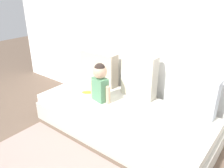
{
  "coord_description": "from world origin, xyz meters",
  "views": [
    {
      "loc": [
        1.38,
        -1.95,
        1.72
      ],
      "look_at": [
        -0.15,
        0.0,
        0.62
      ],
      "focal_mm": 36.39,
      "sensor_mm": 36.0,
      "label": 1
    }
  ],
  "objects_px": {
    "throw_pillow_center": "(139,76)",
    "toddler": "(100,81)",
    "banana": "(88,92)",
    "couch": "(122,119)",
    "throw_pillow_right": "(191,95)",
    "throw_pillow_left": "(99,68)"
  },
  "relations": [
    {
      "from": "throw_pillow_right",
      "to": "throw_pillow_left",
      "type": "bearing_deg",
      "value": 180.0
    },
    {
      "from": "couch",
      "to": "banana",
      "type": "height_order",
      "value": "banana"
    },
    {
      "from": "couch",
      "to": "throw_pillow_right",
      "type": "height_order",
      "value": "throw_pillow_right"
    },
    {
      "from": "throw_pillow_left",
      "to": "banana",
      "type": "distance_m",
      "value": 0.44
    },
    {
      "from": "toddler",
      "to": "couch",
      "type": "bearing_deg",
      "value": 7.93
    },
    {
      "from": "throw_pillow_center",
      "to": "banana",
      "type": "distance_m",
      "value": 0.72
    },
    {
      "from": "couch",
      "to": "throw_pillow_right",
      "type": "distance_m",
      "value": 0.87
    },
    {
      "from": "throw_pillow_right",
      "to": "banana",
      "type": "distance_m",
      "value": 1.31
    },
    {
      "from": "throw_pillow_center",
      "to": "banana",
      "type": "relative_size",
      "value": 3.26
    },
    {
      "from": "throw_pillow_left",
      "to": "throw_pillow_right",
      "type": "height_order",
      "value": "throw_pillow_left"
    },
    {
      "from": "throw_pillow_left",
      "to": "banana",
      "type": "relative_size",
      "value": 3.46
    },
    {
      "from": "throw_pillow_center",
      "to": "toddler",
      "type": "distance_m",
      "value": 0.51
    },
    {
      "from": "throw_pillow_center",
      "to": "banana",
      "type": "xyz_separation_m",
      "value": [
        -0.56,
        -0.37,
        -0.26
      ]
    },
    {
      "from": "throw_pillow_left",
      "to": "throw_pillow_center",
      "type": "bearing_deg",
      "value": 0.0
    },
    {
      "from": "couch",
      "to": "throw_pillow_right",
      "type": "relative_size",
      "value": 3.97
    },
    {
      "from": "couch",
      "to": "toddler",
      "type": "distance_m",
      "value": 0.54
    },
    {
      "from": "throw_pillow_left",
      "to": "throw_pillow_right",
      "type": "bearing_deg",
      "value": 0.0
    },
    {
      "from": "banana",
      "to": "throw_pillow_center",
      "type": "bearing_deg",
      "value": 33.23
    },
    {
      "from": "couch",
      "to": "throw_pillow_left",
      "type": "height_order",
      "value": "throw_pillow_left"
    },
    {
      "from": "couch",
      "to": "banana",
      "type": "distance_m",
      "value": 0.6
    },
    {
      "from": "throw_pillow_left",
      "to": "toddler",
      "type": "bearing_deg",
      "value": -47.18
    },
    {
      "from": "throw_pillow_left",
      "to": "toddler",
      "type": "xyz_separation_m",
      "value": [
        0.38,
        -0.41,
        0.03
      ]
    }
  ]
}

